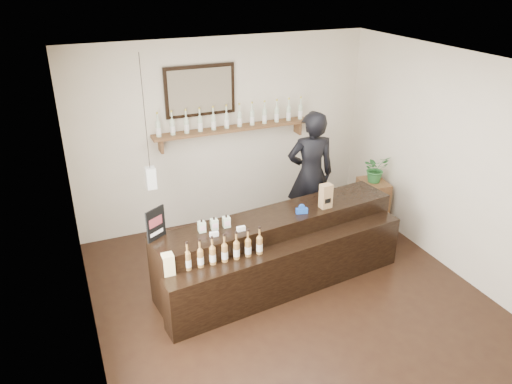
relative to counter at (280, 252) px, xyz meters
name	(u,v)px	position (x,y,z in m)	size (l,w,h in m)	color
ground	(297,307)	(-0.04, -0.58, -0.42)	(5.00, 5.00, 0.00)	black
room_shell	(303,175)	(-0.04, -0.58, 1.28)	(5.00, 5.00, 5.00)	beige
back_wall_decor	(217,113)	(-0.19, 1.79, 1.34)	(2.66, 0.96, 1.69)	brown
counter	(280,252)	(0.00, 0.00, 0.00)	(3.24, 1.23, 1.04)	black
promo_sign	(156,224)	(-1.49, 0.11, 0.66)	(0.24, 0.16, 0.38)	black
paper_bag	(326,196)	(0.65, 0.06, 0.63)	(0.15, 0.12, 0.32)	#9C7F4B
tape_dispenser	(302,210)	(0.30, 0.03, 0.52)	(0.15, 0.09, 0.12)	#1846AB
side_cabinet	(372,203)	(1.96, 0.84, -0.06)	(0.41, 0.53, 0.71)	brown
potted_plant	(376,169)	(1.96, 0.84, 0.50)	(0.37, 0.32, 0.41)	#2C6E31
shopkeeper	(311,167)	(0.93, 0.97, 0.65)	(0.78, 0.51, 2.13)	black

